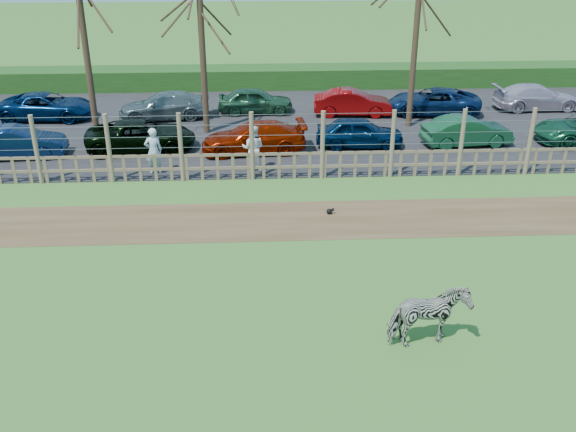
{
  "coord_description": "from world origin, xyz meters",
  "views": [
    {
      "loc": [
        0.2,
        -13.53,
        8.69
      ],
      "look_at": [
        1.0,
        2.5,
        1.1
      ],
      "focal_mm": 40.0,
      "sensor_mm": 36.0,
      "label": 1
    }
  ],
  "objects_px": {
    "car_10": "(255,101)",
    "tree_mid": "(201,18)",
    "car_4": "(360,132)",
    "crow": "(330,211)",
    "zebra": "(428,317)",
    "car_8": "(47,106)",
    "visitor_a": "(154,151)",
    "car_3": "(254,138)",
    "tree_left": "(80,2)",
    "tree_right": "(418,5)",
    "car_13": "(536,97)",
    "visitor_b": "(253,148)",
    "car_2": "(141,136)",
    "car_9": "(164,106)",
    "car_12": "(433,101)",
    "car_1": "(17,142)",
    "car_11": "(353,103)",
    "car_5": "(467,131)"
  },
  "relations": [
    {
      "from": "crow",
      "to": "car_3",
      "type": "height_order",
      "value": "car_3"
    },
    {
      "from": "tree_left",
      "to": "car_12",
      "type": "xyz_separation_m",
      "value": [
        15.06,
        3.3,
        -4.98
      ]
    },
    {
      "from": "car_12",
      "to": "car_10",
      "type": "bearing_deg",
      "value": -86.47
    },
    {
      "from": "tree_right",
      "to": "visitor_a",
      "type": "height_order",
      "value": "tree_right"
    },
    {
      "from": "car_10",
      "to": "car_4",
      "type": "bearing_deg",
      "value": -140.25
    },
    {
      "from": "crow",
      "to": "car_3",
      "type": "relative_size",
      "value": 0.06
    },
    {
      "from": "tree_right",
      "to": "tree_mid",
      "type": "bearing_deg",
      "value": -176.82
    },
    {
      "from": "crow",
      "to": "car_12",
      "type": "height_order",
      "value": "car_12"
    },
    {
      "from": "visitor_a",
      "to": "car_9",
      "type": "height_order",
      "value": "visitor_a"
    },
    {
      "from": "car_3",
      "to": "car_11",
      "type": "xyz_separation_m",
      "value": [
        4.66,
        4.97,
        0.0
      ]
    },
    {
      "from": "visitor_a",
      "to": "car_3",
      "type": "xyz_separation_m",
      "value": [
        3.62,
        2.14,
        -0.26
      ]
    },
    {
      "from": "zebra",
      "to": "car_4",
      "type": "distance_m",
      "value": 13.31
    },
    {
      "from": "car_12",
      "to": "car_8",
      "type": "bearing_deg",
      "value": -82.67
    },
    {
      "from": "car_4",
      "to": "car_9",
      "type": "bearing_deg",
      "value": 67.95
    },
    {
      "from": "tree_left",
      "to": "car_3",
      "type": "bearing_deg",
      "value": -14.33
    },
    {
      "from": "tree_right",
      "to": "car_4",
      "type": "height_order",
      "value": "tree_right"
    },
    {
      "from": "zebra",
      "to": "car_8",
      "type": "xyz_separation_m",
      "value": [
        -13.33,
        17.9,
        -0.09
      ]
    },
    {
      "from": "car_1",
      "to": "car_3",
      "type": "relative_size",
      "value": 0.88
    },
    {
      "from": "crow",
      "to": "car_13",
      "type": "relative_size",
      "value": 0.06
    },
    {
      "from": "car_13",
      "to": "crow",
      "type": "bearing_deg",
      "value": 133.62
    },
    {
      "from": "car_2",
      "to": "car_12",
      "type": "xyz_separation_m",
      "value": [
        13.02,
        4.53,
        0.0
      ]
    },
    {
      "from": "car_1",
      "to": "car_9",
      "type": "height_order",
      "value": "same"
    },
    {
      "from": "tree_left",
      "to": "visitor_a",
      "type": "xyz_separation_m",
      "value": [
        2.92,
        -3.82,
        -4.71
      ]
    },
    {
      "from": "car_8",
      "to": "car_9",
      "type": "xyz_separation_m",
      "value": [
        5.4,
        -0.21,
        0.0
      ]
    },
    {
      "from": "crow",
      "to": "car_12",
      "type": "relative_size",
      "value": 0.06
    },
    {
      "from": "visitor_a",
      "to": "car_13",
      "type": "relative_size",
      "value": 0.42
    },
    {
      "from": "crow",
      "to": "car_11",
      "type": "relative_size",
      "value": 0.07
    },
    {
      "from": "zebra",
      "to": "car_3",
      "type": "relative_size",
      "value": 0.42
    },
    {
      "from": "car_2",
      "to": "car_9",
      "type": "relative_size",
      "value": 1.04
    },
    {
      "from": "visitor_b",
      "to": "car_4",
      "type": "bearing_deg",
      "value": -139.45
    },
    {
      "from": "tree_right",
      "to": "car_3",
      "type": "relative_size",
      "value": 1.78
    },
    {
      "from": "car_4",
      "to": "car_9",
      "type": "xyz_separation_m",
      "value": [
        -8.45,
        4.39,
        0.0
      ]
    },
    {
      "from": "car_3",
      "to": "car_9",
      "type": "relative_size",
      "value": 1.0
    },
    {
      "from": "tree_mid",
      "to": "car_9",
      "type": "xyz_separation_m",
      "value": [
        -2.1,
        2.16,
        -4.23
      ]
    },
    {
      "from": "visitor_b",
      "to": "car_12",
      "type": "distance_m",
      "value": 11.05
    },
    {
      "from": "car_13",
      "to": "car_10",
      "type": "bearing_deg",
      "value": 88.09
    },
    {
      "from": "visitor_a",
      "to": "car_12",
      "type": "xyz_separation_m",
      "value": [
        12.13,
        7.12,
        -0.26
      ]
    },
    {
      "from": "visitor_b",
      "to": "tree_mid",
      "type": "bearing_deg",
      "value": -56.07
    },
    {
      "from": "car_1",
      "to": "car_11",
      "type": "xyz_separation_m",
      "value": [
        13.84,
        5.11,
        0.0
      ]
    },
    {
      "from": "car_10",
      "to": "tree_mid",
      "type": "bearing_deg",
      "value": 143.92
    },
    {
      "from": "car_10",
      "to": "car_2",
      "type": "bearing_deg",
      "value": 138.36
    },
    {
      "from": "tree_right",
      "to": "car_4",
      "type": "distance_m",
      "value": 5.97
    },
    {
      "from": "visitor_a",
      "to": "car_3",
      "type": "height_order",
      "value": "visitor_a"
    },
    {
      "from": "tree_right",
      "to": "visitor_a",
      "type": "xyz_separation_m",
      "value": [
        -10.58,
        -5.32,
        -4.34
      ]
    },
    {
      "from": "visitor_b",
      "to": "car_1",
      "type": "relative_size",
      "value": 0.47
    },
    {
      "from": "car_5",
      "to": "car_8",
      "type": "height_order",
      "value": "same"
    },
    {
      "from": "crow",
      "to": "car_4",
      "type": "distance_m",
      "value": 6.67
    },
    {
      "from": "tree_right",
      "to": "car_12",
      "type": "bearing_deg",
      "value": 49.2
    },
    {
      "from": "tree_right",
      "to": "crow",
      "type": "distance_m",
      "value": 11.4
    },
    {
      "from": "car_4",
      "to": "car_8",
      "type": "height_order",
      "value": "same"
    }
  ]
}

